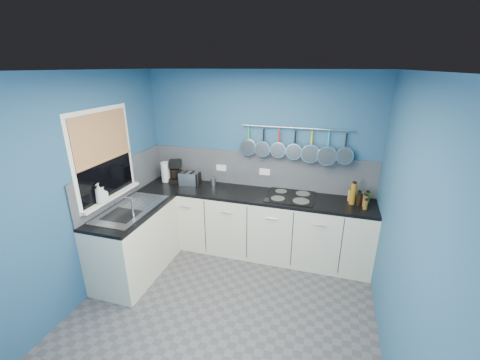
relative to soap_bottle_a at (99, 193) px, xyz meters
The scene contains 42 objects.
floor 1.93m from the soap_bottle_a, ahead, with size 3.20×3.00×0.02m, color #47474C.
ceiling 2.04m from the soap_bottle_a, ahead, with size 3.20×3.00×0.02m, color white.
wall_back 2.10m from the soap_bottle_a, 43.08° to the left, with size 3.20×0.02×2.50m, color navy.
wall_front 2.21m from the soap_bottle_a, 46.09° to the right, with size 3.20×0.02×2.50m, color navy.
wall_left 0.14m from the soap_bottle_a, 135.25° to the right, with size 0.02×3.00×2.50m, color navy.
wall_right 3.14m from the soap_bottle_a, ahead, with size 0.02×3.00×2.50m, color navy.
backsplash_back 2.08m from the soap_bottle_a, 42.64° to the left, with size 3.20×0.02×0.50m, color gray.
backsplash_left 0.52m from the soap_bottle_a, 96.36° to the left, with size 0.02×1.80×0.50m, color gray.
cabinet_run_back 2.04m from the soap_bottle_a, 36.22° to the left, with size 3.20×0.60×0.86m, color beige.
worktop_back 1.92m from the soap_bottle_a, 36.22° to the left, with size 3.20×0.60×0.04m, color black.
cabinet_run_left 0.81m from the soap_bottle_a, 43.82° to the left, with size 0.60×1.20×0.86m, color beige.
worktop_left 0.43m from the soap_bottle_a, 43.82° to the left, with size 0.60×1.20×0.04m, color black.
window_frame 0.44m from the soap_bottle_a, 101.52° to the left, with size 0.01×1.00×1.10m, color white.
window_glass 0.44m from the soap_bottle_a, 100.27° to the left, with size 0.01×0.90×1.00m, color black.
bamboo_blind 0.65m from the soap_bottle_a, 98.25° to the left, with size 0.01×0.90×0.55m, color #B2693D.
window_sill 0.26m from the soap_bottle_a, 95.18° to the left, with size 0.10×0.98×0.03m, color white.
sink_unit 0.41m from the soap_bottle_a, 43.82° to the left, with size 0.50×0.95×0.01m, color silver.
mixer_tap 0.42m from the soap_bottle_a, ahead, with size 0.12×0.08×0.26m, color silver, non-canonical shape.
socket_left 1.71m from the soap_bottle_a, 54.93° to the left, with size 0.15×0.01×0.09m, color white.
socket_right 2.15m from the soap_bottle_a, 40.57° to the left, with size 0.15×0.01×0.09m, color white.
pot_rail 2.52m from the soap_bottle_a, 34.03° to the left, with size 0.02×0.02×1.45m, color silver.
soap_bottle_a is the anchor object (origin of this frame).
soap_bottle_b 0.07m from the soap_bottle_a, 90.00° to the left, with size 0.08×0.08×0.17m, color white.
paper_towel 1.23m from the soap_bottle_a, 82.32° to the left, with size 0.13×0.13×0.30m, color white.
coffee_maker 1.28m from the soap_bottle_a, 76.14° to the left, with size 0.18×0.20×0.33m, color black, non-canonical shape.
toaster 1.33m from the soap_bottle_a, 65.14° to the left, with size 0.28×0.16×0.18m, color silver.
canister 1.55m from the soap_bottle_a, 53.90° to the left, with size 0.08×0.08×0.11m, color silver.
hob 2.36m from the soap_bottle_a, 29.38° to the left, with size 0.62×0.54×0.01m, color black.
pan_0 1.99m from the soap_bottle_a, 44.29° to the left, with size 0.22×0.06×0.41m, color silver, non-canonical shape.
pan_1 2.14m from the soap_bottle_a, 40.26° to the left, with size 0.22×0.09×0.41m, color silver, non-canonical shape.
pan_2 2.31m from the soap_bottle_a, 36.81° to the left, with size 0.22×0.07×0.41m, color silver, non-canonical shape.
pan_3 2.48m from the soap_bottle_a, 33.83° to the left, with size 0.22×0.10×0.41m, color silver, non-canonical shape.
pan_4 2.65m from the soap_bottle_a, 31.26° to the left, with size 0.25×0.09×0.44m, color silver, non-canonical shape.
pan_5 2.83m from the soap_bottle_a, 29.01° to the left, with size 0.25×0.12×0.44m, color silver, non-canonical shape.
pan_6 3.02m from the soap_bottle_a, 27.05° to the left, with size 0.22×0.12×0.41m, color silver, non-canonical shape.
condiment_0 3.25m from the soap_bottle_a, 22.65° to the left, with size 0.07×0.07×0.14m, color #3F721E.
condiment_1 3.16m from the soap_bottle_a, 23.36° to the left, with size 0.06×0.06×0.13m, color #265919.
condiment_2 3.07m from the soap_bottle_a, 23.93° to the left, with size 0.07×0.07×0.15m, color olive.
condiment_3 3.18m from the soap_bottle_a, 20.77° to the left, with size 0.07×0.07×0.14m, color brown.
condiment_4 3.12m from the soap_bottle_a, 21.48° to the left, with size 0.07×0.07×0.14m, color black.
condiment_5 3.04m from the soap_bottle_a, 22.17° to the left, with size 0.07×0.07×0.28m, color #8C5914.
condiment_6 3.14m from the soap_bottle_a, 19.21° to the left, with size 0.06×0.06×0.12m, color brown.
Camera 1 is at (0.93, -2.57, 2.54)m, focal length 23.02 mm.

